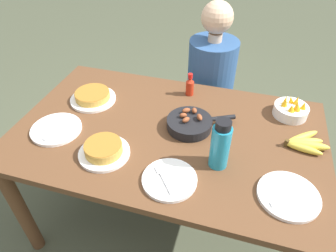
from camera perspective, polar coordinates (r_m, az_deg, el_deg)
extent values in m
plane|color=#474C38|center=(2.02, 0.00, -16.92)|extent=(14.00, 14.00, 0.00)
cube|color=brown|center=(1.47, 0.00, -1.42)|extent=(1.49, 0.92, 0.03)
cylinder|color=brown|center=(1.80, -26.28, -14.13)|extent=(0.07, 0.07, 0.70)
cylinder|color=brown|center=(2.21, -14.26, 1.35)|extent=(0.07, 0.07, 0.70)
cylinder|color=brown|center=(2.01, 22.65, -5.66)|extent=(0.07, 0.07, 0.70)
ellipsoid|color=gold|center=(1.47, 24.38, -3.90)|extent=(0.17, 0.06, 0.03)
ellipsoid|color=gold|center=(1.49, 24.96, -3.34)|extent=(0.20, 0.06, 0.04)
ellipsoid|color=gold|center=(1.50, 24.44, -2.80)|extent=(0.18, 0.10, 0.04)
ellipsoid|color=gold|center=(1.53, 24.05, -2.03)|extent=(0.17, 0.16, 0.04)
cylinder|color=#4C3819|center=(1.47, 21.63, -3.03)|extent=(0.02, 0.02, 0.04)
cylinder|color=black|center=(1.47, 4.04, -0.21)|extent=(0.22, 0.22, 0.01)
cylinder|color=black|center=(1.46, 4.09, 0.58)|extent=(0.22, 0.22, 0.04)
cylinder|color=black|center=(1.50, 10.42, 1.50)|extent=(0.12, 0.08, 0.02)
ellipsoid|color=brown|center=(1.48, 3.49, 2.98)|extent=(0.05, 0.05, 0.03)
ellipsoid|color=brown|center=(1.45, 2.91, 2.05)|extent=(0.04, 0.04, 0.03)
ellipsoid|color=brown|center=(1.42, 3.44, 1.20)|extent=(0.05, 0.05, 0.03)
ellipsoid|color=brown|center=(1.48, 5.05, 2.95)|extent=(0.04, 0.04, 0.03)
ellipsoid|color=brown|center=(1.44, 6.02, 1.68)|extent=(0.05, 0.05, 0.03)
cylinder|color=white|center=(1.71, -14.05, 5.00)|extent=(0.25, 0.25, 0.02)
cylinder|color=gold|center=(1.69, -14.19, 5.71)|extent=(0.19, 0.19, 0.04)
cylinder|color=#9F6624|center=(1.68, -14.29, 6.24)|extent=(0.18, 0.18, 0.00)
cylinder|color=white|center=(1.36, -12.02, -5.05)|extent=(0.23, 0.23, 0.02)
cylinder|color=gold|center=(1.34, -12.19, -4.16)|extent=(0.17, 0.17, 0.04)
cylinder|color=#9F6624|center=(1.33, -12.33, -3.44)|extent=(0.16, 0.16, 0.00)
cylinder|color=white|center=(1.27, 21.94, -12.21)|extent=(0.24, 0.24, 0.02)
cylinder|color=silver|center=(1.26, 23.75, -12.59)|extent=(0.12, 0.07, 0.01)
cube|color=silver|center=(1.22, 20.06, -13.69)|extent=(0.06, 0.04, 0.00)
cylinder|color=white|center=(1.55, -20.50, -0.56)|extent=(0.24, 0.24, 0.02)
cylinder|color=silver|center=(1.54, -19.38, 0.00)|extent=(0.04, 0.13, 0.01)
cube|color=silver|center=(1.50, -21.89, -1.89)|extent=(0.04, 0.06, 0.00)
cylinder|color=white|center=(1.23, 0.29, -10.16)|extent=(0.23, 0.23, 0.02)
cylinder|color=silver|center=(1.20, -0.54, -10.91)|extent=(0.07, 0.09, 0.01)
cube|color=silver|center=(1.25, -1.83, -8.35)|extent=(0.04, 0.05, 0.00)
cylinder|color=white|center=(1.66, 22.30, 2.73)|extent=(0.17, 0.17, 0.06)
cone|color=#F4A819|center=(1.64, 24.44, 3.49)|extent=(0.04, 0.04, 0.05)
cone|color=#F4A819|center=(1.66, 23.31, 4.45)|extent=(0.04, 0.04, 0.05)
cone|color=#F4A819|center=(1.66, 22.37, 4.67)|extent=(0.04, 0.03, 0.05)
cone|color=#F4A819|center=(1.64, 21.44, 4.56)|extent=(0.04, 0.04, 0.05)
cone|color=#F4A819|center=(1.62, 21.39, 4.08)|extent=(0.04, 0.05, 0.05)
cone|color=#F4A819|center=(1.60, 22.47, 3.08)|extent=(0.05, 0.04, 0.05)
cone|color=#F4A819|center=(1.61, 23.36, 3.44)|extent=(0.06, 0.06, 0.06)
cylinder|color=teal|center=(1.25, 9.87, -3.98)|extent=(0.08, 0.08, 0.20)
cylinder|color=black|center=(1.17, 10.51, 0.19)|extent=(0.06, 0.06, 0.04)
cylinder|color=#B72814|center=(1.69, 4.17, 7.20)|extent=(0.04, 0.04, 0.08)
cone|color=#B72814|center=(1.66, 4.25, 8.73)|extent=(0.04, 0.04, 0.02)
cylinder|color=red|center=(1.65, 4.29, 9.47)|extent=(0.02, 0.02, 0.03)
cube|color=black|center=(2.27, 7.11, -0.89)|extent=(0.33, 0.33, 0.43)
cylinder|color=#2D5184|center=(2.00, 8.19, 9.24)|extent=(0.30, 0.30, 0.49)
cylinder|color=#DBB28E|center=(1.87, 8.98, 16.40)|extent=(0.08, 0.08, 0.05)
sphere|color=#DBB28E|center=(1.83, 9.37, 19.77)|extent=(0.19, 0.19, 0.19)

